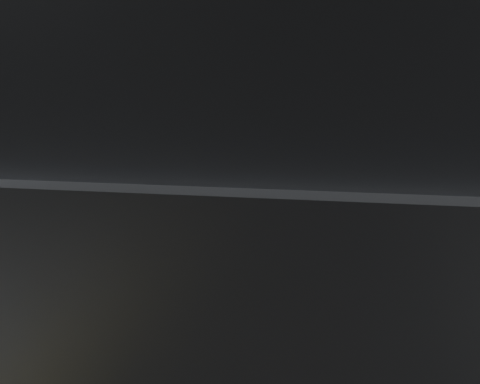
# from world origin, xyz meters

# --- Properties ---
(ground) EXTENTS (44.00, 44.00, 0.00)m
(ground) POSITION_xyz_m (0.00, 0.00, 0.00)
(ground) COLOR black
(ground) RESTS_ON ground
(platform_left) EXTENTS (9.00, 43.80, 1.00)m
(platform_left) POSITION_xyz_m (-7.50, 0.00, 0.50)
(platform_left) COLOR #575855
(platform_left) RESTS_ON ground
(tactile_strip) EXTENTS (0.50, 43.80, 0.01)m
(tactile_strip) POSITION_xyz_m (-3.25, 0.00, 1.00)
(tactile_strip) COLOR olive
(tactile_strip) RESTS_ON platform_left
(track) EXTENTS (2.40, 43.00, 0.24)m
(track) POSITION_xyz_m (0.00, 0.00, 0.07)
(track) COLOR #3F3328
(track) RESTS_ON ground
(train) EXTENTS (3.22, 21.54, 5.76)m
(train) POSITION_xyz_m (-0.00, -0.21, 3.21)
(train) COLOR #9FA3A7
(train) RESTS_ON ground
(woman) EXTENTS (0.61, 0.44, 1.57)m
(woman) POSITION_xyz_m (-6.18, 2.04, 1.79)
(woman) COLOR tan
(woman) RESTS_ON platform_left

